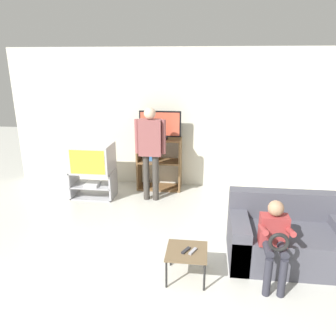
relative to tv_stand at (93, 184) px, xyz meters
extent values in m
plane|color=beige|center=(1.39, -2.99, -0.24)|extent=(18.00, 18.00, 0.00)
cube|color=silver|center=(1.39, 0.82, 1.06)|extent=(6.40, 0.06, 2.60)
cube|color=#A8A8AD|center=(0.00, 0.01, -0.24)|extent=(0.77, 0.47, 0.02)
cube|color=#A8A8AD|center=(0.00, 0.01, -0.02)|extent=(0.74, 0.47, 0.02)
cube|color=#A8A8AD|center=(0.00, 0.01, 0.24)|extent=(0.77, 0.47, 0.02)
cube|color=#A8A8AD|center=(-0.37, 0.01, 0.00)|extent=(0.03, 0.47, 0.50)
cube|color=#A8A8AD|center=(0.37, 0.01, 0.00)|extent=(0.03, 0.47, 0.50)
cube|color=silver|center=(0.00, -0.05, 0.01)|extent=(0.24, 0.28, 0.05)
cube|color=#B2B2B7|center=(0.03, 0.00, 0.50)|extent=(0.68, 0.57, 0.49)
cube|color=yellow|center=(0.03, -0.29, 0.50)|extent=(0.60, 0.01, 0.41)
cube|color=brown|center=(0.73, 0.55, 0.25)|extent=(0.03, 0.40, 0.99)
cube|color=brown|center=(1.52, 0.55, 0.25)|extent=(0.03, 0.40, 0.99)
cube|color=brown|center=(1.13, 0.55, -0.23)|extent=(0.76, 0.40, 0.03)
cube|color=brown|center=(1.13, 0.55, 0.30)|extent=(0.76, 0.40, 0.03)
cube|color=brown|center=(1.13, 0.55, 0.73)|extent=(0.76, 0.40, 0.03)
cube|color=#3870B7|center=(0.98, 0.49, 0.43)|extent=(0.18, 0.04, 0.22)
cube|color=black|center=(1.15, 0.53, 0.77)|extent=(0.27, 0.20, 0.04)
cube|color=black|center=(1.15, 0.53, 1.02)|extent=(0.77, 0.04, 0.47)
cube|color=#D8593F|center=(1.15, 0.51, 1.02)|extent=(0.72, 0.01, 0.42)
cube|color=brown|center=(1.83, -2.15, 0.09)|extent=(0.46, 0.46, 0.02)
cylinder|color=black|center=(1.63, -2.35, -0.08)|extent=(0.02, 0.02, 0.33)
cylinder|color=black|center=(2.04, -2.35, -0.08)|extent=(0.02, 0.02, 0.33)
cylinder|color=black|center=(1.63, -1.94, -0.08)|extent=(0.02, 0.02, 0.33)
cylinder|color=black|center=(2.04, -1.94, -0.08)|extent=(0.02, 0.02, 0.33)
cube|color=#232328|center=(1.82, -2.16, 0.11)|extent=(0.10, 0.14, 0.02)
cube|color=gray|center=(1.90, -2.16, 0.11)|extent=(0.10, 0.15, 0.02)
cube|color=#4C4C56|center=(3.05, -1.67, -0.03)|extent=(1.44, 0.86, 0.44)
cube|color=#4C4C56|center=(3.05, -1.34, 0.37)|extent=(1.44, 0.20, 0.36)
cube|color=#4C4C56|center=(2.44, -1.67, 0.03)|extent=(0.22, 0.86, 0.56)
cylinder|color=#3D3833|center=(0.98, -0.01, 0.17)|extent=(0.11, 0.11, 0.82)
cylinder|color=#3D3833|center=(1.14, -0.01, 0.17)|extent=(0.11, 0.11, 0.82)
cube|color=#8C4C4C|center=(1.06, -0.01, 0.88)|extent=(0.38, 0.20, 0.62)
cylinder|color=#8C4C4C|center=(0.83, -0.01, 0.90)|extent=(0.08, 0.08, 0.58)
cylinder|color=#8C4C4C|center=(1.29, -0.01, 0.90)|extent=(0.08, 0.08, 0.58)
sphere|color=beige|center=(1.06, -0.01, 1.29)|extent=(0.20, 0.20, 0.20)
cylinder|color=#2D2D38|center=(2.69, -2.34, -0.03)|extent=(0.08, 0.08, 0.44)
cylinder|color=#2D2D38|center=(2.84, -2.34, -0.03)|extent=(0.08, 0.08, 0.44)
cylinder|color=#2D2D38|center=(2.69, -2.19, 0.24)|extent=(0.09, 0.30, 0.09)
cylinder|color=#2D2D38|center=(2.84, -2.19, 0.24)|extent=(0.09, 0.30, 0.09)
cube|color=#993333|center=(2.76, -2.04, 0.37)|extent=(0.30, 0.17, 0.35)
cylinder|color=#993333|center=(2.63, -2.17, 0.44)|extent=(0.06, 0.31, 0.14)
cylinder|color=#993333|center=(2.90, -2.17, 0.44)|extent=(0.06, 0.31, 0.14)
sphere|color=#A37A5B|center=(2.76, -2.04, 0.63)|extent=(0.17, 0.17, 0.17)
torus|color=black|center=(2.76, -2.33, 0.38)|extent=(0.21, 0.04, 0.21)
camera|label=1|loc=(2.01, -5.33, 2.12)|focal=35.00mm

